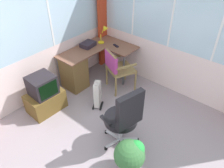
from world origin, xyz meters
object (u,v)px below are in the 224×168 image
at_px(office_chair, 125,116).
at_px(space_heater, 98,94).
at_px(desk_lamp, 105,32).
at_px(tv_on_stand, 45,95).
at_px(wooden_armchair, 116,66).
at_px(paper_tray, 88,44).
at_px(tv_remote, 116,46).
at_px(potted_plant, 130,155).
at_px(desk, 78,69).

height_order(office_chair, space_heater, office_chair).
height_order(desk_lamp, tv_on_stand, desk_lamp).
distance_m(wooden_armchair, space_heater, 0.68).
bearing_deg(space_heater, paper_tray, 53.35).
bearing_deg(desk_lamp, paper_tray, 159.39).
height_order(tv_remote, office_chair, office_chair).
bearing_deg(tv_remote, potted_plant, -118.84).
distance_m(wooden_armchair, potted_plant, 1.90).
bearing_deg(tv_on_stand, desk_lamp, 1.88).
xyz_separation_m(desk_lamp, office_chair, (-1.43, -1.65, -0.35)).
relative_size(office_chair, space_heater, 1.99).
height_order(desk_lamp, tv_remote, desk_lamp).
bearing_deg(paper_tray, potted_plant, -122.30).
bearing_deg(tv_remote, space_heater, -141.11).
bearing_deg(desk, office_chair, -110.60).
distance_m(desk_lamp, paper_tray, 0.45).
distance_m(tv_remote, office_chair, 1.97).
distance_m(office_chair, tv_on_stand, 1.64).
relative_size(paper_tray, potted_plant, 0.55).
height_order(tv_remote, potted_plant, tv_remote).
distance_m(paper_tray, tv_on_stand, 1.42).
distance_m(paper_tray, space_heater, 1.17).
xyz_separation_m(wooden_armchair, potted_plant, (-1.32, -1.34, -0.25)).
distance_m(office_chair, potted_plant, 0.54).
height_order(desk, tv_on_stand, tv_on_stand).
height_order(tv_on_stand, potted_plant, tv_on_stand).
xyz_separation_m(paper_tray, potted_plant, (-1.34, -2.12, -0.46)).
xyz_separation_m(tv_remote, paper_tray, (-0.39, 0.44, 0.03)).
distance_m(desk, desk_lamp, 0.97).
distance_m(tv_remote, space_heater, 1.19).
relative_size(desk_lamp, office_chair, 0.34).
height_order(paper_tray, office_chair, office_chair).
bearing_deg(desk_lamp, desk, 176.02).
height_order(tv_on_stand, space_heater, tv_on_stand).
bearing_deg(tv_remote, desk, 172.93).
bearing_deg(space_heater, desk, 73.79).
relative_size(desk_lamp, space_heater, 0.68).
relative_size(tv_remote, paper_tray, 0.50).
distance_m(desk, office_chair, 1.83).
relative_size(tv_remote, tv_on_stand, 0.20).
height_order(wooden_armchair, tv_on_stand, wooden_armchair).
bearing_deg(space_heater, tv_on_stand, 136.68).
bearing_deg(tv_remote, paper_tray, 147.94).
height_order(tv_remote, wooden_armchair, wooden_armchair).
distance_m(tv_on_stand, space_heater, 0.96).
xyz_separation_m(tv_remote, space_heater, (-1.02, -0.41, -0.46)).
xyz_separation_m(office_chair, tv_on_stand, (-0.28, 1.59, -0.30)).
distance_m(wooden_armchair, tv_on_stand, 1.45).
xyz_separation_m(desk_lamp, tv_on_stand, (-1.71, -0.06, -0.64)).
bearing_deg(paper_tray, tv_on_stand, -171.50).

